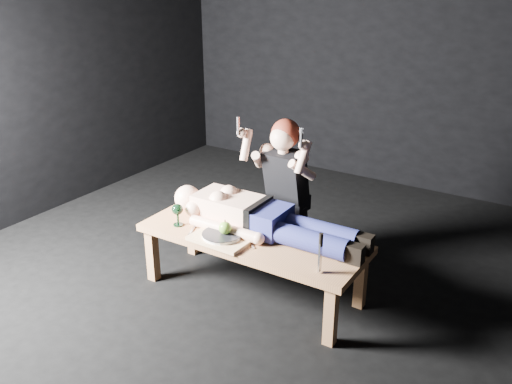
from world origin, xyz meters
TOP-DOWN VIEW (x-y plane):
  - ground at (0.00, 0.00)m, footprint 5.00×5.00m
  - back_wall at (0.00, 2.50)m, footprint 5.00×0.00m
  - table at (-0.09, -0.12)m, footprint 1.58×0.60m
  - lying_man at (-0.05, -0.02)m, footprint 1.49×0.47m
  - kneeling_woman at (-0.12, 0.46)m, footprint 0.66×0.74m
  - serving_tray at (-0.23, -0.28)m, footprint 0.41×0.30m
  - plate at (-0.23, -0.28)m, footprint 0.27×0.27m
  - apple at (-0.21, -0.27)m, footprint 0.09×0.09m
  - goblet at (-0.62, -0.27)m, footprint 0.08×0.08m
  - fork_flat at (-0.48, -0.29)m, footprint 0.07×0.16m
  - knife_flat at (-0.08, -0.30)m, footprint 0.05×0.17m
  - spoon_flat at (-0.04, -0.22)m, footprint 0.13×0.13m
  - carving_knife at (0.51, -0.31)m, footprint 0.03×0.04m

SIDE VIEW (x-z plane):
  - ground at x=0.00m, z-range 0.00..0.00m
  - table at x=-0.09m, z-range 0.00..0.45m
  - fork_flat at x=-0.48m, z-range 0.45..0.46m
  - knife_flat at x=-0.08m, z-range 0.45..0.46m
  - spoon_flat at x=-0.04m, z-range 0.45..0.46m
  - serving_tray at x=-0.23m, z-range 0.45..0.47m
  - plate at x=-0.23m, z-range 0.47..0.49m
  - goblet at x=-0.62m, z-range 0.45..0.61m
  - apple at x=-0.21m, z-range 0.49..0.58m
  - lying_man at x=-0.05m, z-range 0.45..0.70m
  - carving_knife at x=0.51m, z-range 0.45..0.71m
  - kneeling_woman at x=-0.12m, z-range 0.00..1.18m
  - back_wall at x=0.00m, z-range -1.00..4.00m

